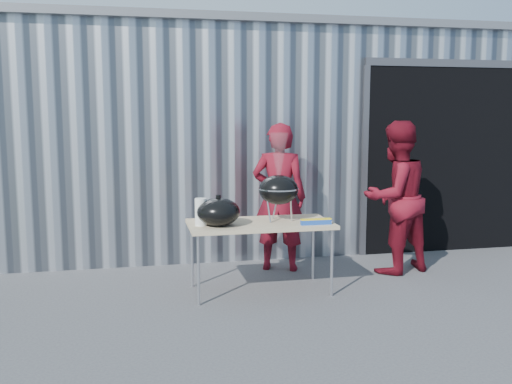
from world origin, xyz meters
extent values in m
plane|color=#424244|center=(0.00, 0.00, 0.00)|extent=(80.00, 80.00, 0.00)
cube|color=silver|center=(0.80, 4.70, 1.50)|extent=(8.00, 6.00, 3.00)
cube|color=slate|center=(0.80, 4.70, 3.05)|extent=(8.20, 6.20, 0.10)
cube|color=black|center=(3.30, 2.27, 1.25)|extent=(2.40, 1.20, 2.50)
cube|color=#4C4C51|center=(3.30, 1.70, 2.55)|extent=(2.52, 0.08, 0.10)
cube|color=tan|center=(0.37, 0.41, 0.73)|extent=(1.50, 0.75, 0.04)
cylinder|color=silver|center=(-0.32, 0.10, 0.35)|extent=(0.03, 0.03, 0.71)
cylinder|color=silver|center=(1.06, 0.10, 0.35)|extent=(0.03, 0.03, 0.71)
cylinder|color=silver|center=(-0.32, 0.73, 0.35)|extent=(0.03, 0.03, 0.71)
cylinder|color=silver|center=(1.06, 0.73, 0.35)|extent=(0.03, 0.03, 0.71)
ellipsoid|color=black|center=(0.57, 0.45, 1.08)|extent=(0.42, 0.42, 0.31)
cylinder|color=silver|center=(0.57, 0.45, 1.10)|extent=(0.43, 0.43, 0.02)
cylinder|color=silver|center=(0.57, 0.45, 1.11)|extent=(0.40, 0.40, 0.01)
cylinder|color=silver|center=(0.57, 0.59, 0.87)|extent=(0.02, 0.02, 0.24)
cylinder|color=silver|center=(0.45, 0.38, 0.87)|extent=(0.02, 0.02, 0.24)
cylinder|color=silver|center=(0.70, 0.38, 0.87)|extent=(0.02, 0.02, 0.24)
cylinder|color=#D36C4B|center=(0.45, 0.45, 1.12)|extent=(0.02, 0.14, 0.02)
cylinder|color=#D36C4B|center=(0.49, 0.45, 1.12)|extent=(0.02, 0.14, 0.02)
cylinder|color=#D36C4B|center=(0.53, 0.45, 1.12)|extent=(0.02, 0.14, 0.02)
cylinder|color=#D36C4B|center=(0.57, 0.45, 1.12)|extent=(0.02, 0.14, 0.02)
cylinder|color=#D36C4B|center=(0.62, 0.45, 1.12)|extent=(0.02, 0.14, 0.02)
cylinder|color=#D36C4B|center=(0.66, 0.45, 1.12)|extent=(0.02, 0.14, 0.02)
cylinder|color=#D36C4B|center=(0.70, 0.45, 1.12)|extent=(0.02, 0.14, 0.02)
cone|color=silver|center=(0.57, 0.45, 1.41)|extent=(0.20, 0.20, 0.55)
ellipsoid|color=black|center=(-0.09, 0.31, 0.89)|extent=(0.44, 0.44, 0.29)
cylinder|color=black|center=(-0.09, 0.31, 1.05)|extent=(0.05, 0.05, 0.03)
cylinder|color=white|center=(-0.26, 0.36, 0.89)|extent=(0.12, 0.12, 0.28)
cube|color=white|center=(-0.18, 0.58, 0.80)|extent=(0.20, 0.15, 0.10)
cube|color=#1A47AC|center=(0.90, 0.16, 0.78)|extent=(0.32, 0.05, 0.05)
cube|color=yellow|center=(0.90, 0.16, 0.81)|extent=(0.32, 0.05, 0.01)
imported|color=maroon|center=(0.78, 1.22, 0.89)|extent=(0.76, 0.63, 1.78)
imported|color=maroon|center=(2.10, 0.83, 0.90)|extent=(1.04, 0.91, 1.80)
camera|label=1|loc=(-0.91, -5.34, 1.87)|focal=40.00mm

